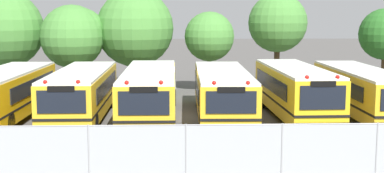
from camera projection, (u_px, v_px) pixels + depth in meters
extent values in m
plane|color=#514F4C|center=(188.00, 118.00, 26.84)|extent=(160.00, 160.00, 0.00)
cube|color=#EAA80C|center=(8.00, 93.00, 26.31)|extent=(2.69, 9.50, 1.98)
cube|color=white|center=(7.00, 72.00, 26.16)|extent=(2.63, 9.31, 0.12)
cube|color=black|center=(34.00, 85.00, 26.57)|extent=(0.20, 7.37, 0.71)
cube|color=black|center=(8.00, 100.00, 26.36)|extent=(2.71, 9.59, 0.10)
cylinder|color=black|center=(9.00, 123.00, 23.15)|extent=(0.30, 1.01, 1.00)
cylinder|color=black|center=(46.00, 100.00, 29.33)|extent=(0.30, 1.01, 1.00)
cylinder|color=black|center=(6.00, 100.00, 29.30)|extent=(0.30, 1.01, 1.00)
cube|color=yellow|center=(82.00, 92.00, 26.39)|extent=(2.47, 9.74, 1.98)
cube|color=white|center=(81.00, 72.00, 26.24)|extent=(2.42, 9.55, 0.12)
cube|color=black|center=(62.00, 130.00, 21.62)|extent=(2.48, 0.17, 0.36)
cube|color=black|center=(61.00, 102.00, 21.50)|extent=(1.99, 0.07, 0.95)
cube|color=black|center=(107.00, 85.00, 26.69)|extent=(0.07, 7.59, 0.71)
cube|color=black|center=(58.00, 85.00, 26.59)|extent=(0.07, 7.59, 0.71)
cube|color=black|center=(82.00, 100.00, 26.44)|extent=(2.50, 9.84, 0.10)
sphere|color=red|center=(78.00, 82.00, 21.59)|extent=(0.18, 0.18, 0.18)
sphere|color=red|center=(45.00, 82.00, 21.54)|extent=(0.18, 0.18, 0.18)
cube|color=black|center=(61.00, 89.00, 21.42)|extent=(1.09, 0.08, 0.24)
cylinder|color=black|center=(94.00, 123.00, 23.12)|extent=(0.28, 1.00, 1.00)
cylinder|color=black|center=(44.00, 124.00, 23.03)|extent=(0.28, 1.00, 1.00)
cylinder|color=black|center=(111.00, 99.00, 29.58)|extent=(0.28, 1.00, 1.00)
cylinder|color=black|center=(72.00, 99.00, 29.50)|extent=(0.28, 1.00, 1.00)
cube|color=yellow|center=(150.00, 92.00, 26.36)|extent=(2.50, 10.54, 2.01)
cube|color=white|center=(150.00, 71.00, 26.21)|extent=(2.45, 10.33, 0.12)
cube|color=black|center=(144.00, 133.00, 21.18)|extent=(2.55, 0.16, 0.36)
cube|color=black|center=(144.00, 103.00, 21.07)|extent=(2.05, 0.06, 0.97)
cube|color=black|center=(175.00, 85.00, 26.65)|extent=(0.04, 8.22, 0.72)
cube|color=black|center=(125.00, 85.00, 26.56)|extent=(0.04, 8.22, 0.72)
cube|color=black|center=(150.00, 100.00, 26.41)|extent=(2.52, 10.65, 0.10)
sphere|color=red|center=(161.00, 83.00, 21.15)|extent=(0.18, 0.18, 0.18)
sphere|color=red|center=(127.00, 83.00, 21.10)|extent=(0.18, 0.18, 0.18)
cube|color=black|center=(144.00, 90.00, 20.98)|extent=(1.12, 0.08, 0.24)
cylinder|color=black|center=(172.00, 125.00, 22.68)|extent=(0.28, 1.00, 1.00)
cylinder|color=black|center=(120.00, 126.00, 22.61)|extent=(0.28, 1.00, 1.00)
cylinder|color=black|center=(172.00, 98.00, 29.95)|extent=(0.28, 1.00, 1.00)
cylinder|color=black|center=(133.00, 98.00, 29.87)|extent=(0.28, 1.00, 1.00)
cube|color=yellow|center=(222.00, 92.00, 26.66)|extent=(2.73, 10.17, 1.93)
cube|color=white|center=(223.00, 72.00, 26.51)|extent=(2.68, 9.97, 0.12)
cube|color=black|center=(231.00, 130.00, 21.68)|extent=(2.58, 0.21, 0.36)
cube|color=black|center=(231.00, 102.00, 21.57)|extent=(2.07, 0.10, 0.93)
cube|color=black|center=(247.00, 85.00, 26.93)|extent=(0.20, 7.90, 0.70)
cube|color=black|center=(197.00, 85.00, 26.89)|extent=(0.20, 7.90, 0.70)
cube|color=black|center=(222.00, 100.00, 26.71)|extent=(2.76, 10.27, 0.10)
sphere|color=red|center=(248.00, 83.00, 21.64)|extent=(0.18, 0.18, 0.18)
sphere|color=red|center=(214.00, 83.00, 21.63)|extent=(0.18, 0.18, 0.18)
cube|color=black|center=(231.00, 90.00, 21.49)|extent=(1.14, 0.10, 0.24)
cylinder|color=black|center=(254.00, 123.00, 23.16)|extent=(0.30, 1.01, 1.00)
cylinder|color=black|center=(202.00, 123.00, 23.13)|extent=(0.30, 1.01, 1.00)
cylinder|color=black|center=(238.00, 98.00, 30.01)|extent=(0.30, 1.01, 1.00)
cylinder|color=black|center=(198.00, 98.00, 29.98)|extent=(0.30, 1.01, 1.00)
cube|color=yellow|center=(295.00, 90.00, 26.69)|extent=(2.57, 9.35, 2.11)
cube|color=white|center=(295.00, 68.00, 26.54)|extent=(2.52, 9.16, 0.12)
cube|color=black|center=(322.00, 127.00, 22.15)|extent=(2.41, 0.21, 0.36)
cube|color=black|center=(323.00, 98.00, 22.02)|extent=(1.94, 0.10, 1.01)
cube|color=black|center=(317.00, 83.00, 27.01)|extent=(0.20, 7.25, 0.76)
cube|color=black|center=(270.00, 83.00, 26.87)|extent=(0.20, 7.25, 0.76)
cube|color=black|center=(295.00, 98.00, 26.75)|extent=(2.60, 9.44, 0.10)
sphere|color=red|center=(338.00, 77.00, 22.11)|extent=(0.18, 0.18, 0.18)
sphere|color=red|center=(307.00, 77.00, 22.04)|extent=(0.18, 0.18, 0.18)
cube|color=black|center=(323.00, 84.00, 21.93)|extent=(1.06, 0.10, 0.24)
cylinder|color=black|center=(335.00, 121.00, 23.66)|extent=(0.30, 1.01, 1.00)
cylinder|color=black|center=(289.00, 121.00, 23.55)|extent=(0.30, 1.01, 1.00)
cylinder|color=black|center=(300.00, 99.00, 29.69)|extent=(0.30, 1.01, 1.00)
cylinder|color=black|center=(263.00, 99.00, 29.58)|extent=(0.30, 1.01, 1.00)
cube|color=yellow|center=(362.00, 91.00, 27.11)|extent=(2.41, 9.96, 1.95)
cube|color=white|center=(363.00, 71.00, 26.97)|extent=(2.36, 9.77, 0.12)
cube|color=black|center=(383.00, 84.00, 27.40)|extent=(0.06, 7.77, 0.70)
cube|color=black|center=(337.00, 84.00, 27.33)|extent=(0.06, 7.77, 0.70)
cube|color=black|center=(361.00, 98.00, 27.17)|extent=(2.43, 10.06, 0.10)
cylinder|color=black|center=(366.00, 121.00, 23.65)|extent=(0.28, 1.00, 1.00)
cylinder|color=black|center=(360.00, 97.00, 30.41)|extent=(0.28, 1.00, 1.00)
cylinder|color=black|center=(324.00, 97.00, 30.34)|extent=(0.28, 1.00, 1.00)
cylinder|color=#4C3823|center=(7.00, 76.00, 35.21)|extent=(0.39, 0.39, 2.26)
sphere|color=#478438|center=(4.00, 30.00, 34.78)|extent=(5.13, 5.13, 5.13)
cylinder|color=#4C3823|center=(74.00, 77.00, 34.64)|extent=(0.28, 0.28, 2.19)
sphere|color=#478438|center=(72.00, 37.00, 34.27)|extent=(4.15, 4.15, 4.15)
sphere|color=#478438|center=(82.00, 32.00, 34.41)|extent=(3.08, 3.08, 3.08)
cylinder|color=#4C3823|center=(136.00, 74.00, 35.89)|extent=(0.39, 0.39, 2.30)
sphere|color=#478438|center=(135.00, 28.00, 35.46)|extent=(5.19, 5.19, 5.19)
sphere|color=#478438|center=(140.00, 27.00, 35.78)|extent=(3.48, 3.48, 3.48)
cylinder|color=#4C3823|center=(209.00, 73.00, 35.41)|extent=(0.31, 0.31, 2.48)
sphere|color=#478438|center=(209.00, 36.00, 35.07)|extent=(3.30, 3.30, 3.30)
sphere|color=#478438|center=(208.00, 32.00, 35.00)|extent=(1.89, 1.89, 1.89)
cylinder|color=#4C3823|center=(277.00, 67.00, 36.90)|extent=(0.39, 0.39, 3.06)
sphere|color=#478438|center=(278.00, 23.00, 36.47)|extent=(4.07, 4.07, 4.07)
sphere|color=#478438|center=(267.00, 21.00, 36.31)|extent=(2.52, 2.52, 2.52)
cylinder|color=#4C3823|center=(383.00, 72.00, 36.15)|extent=(0.30, 0.30, 2.52)
cylinder|color=#9EA0A3|center=(89.00, 154.00, 16.47)|extent=(0.07, 0.07, 1.86)
cylinder|color=#9EA0A3|center=(186.00, 153.00, 16.57)|extent=(0.07, 0.07, 1.86)
cylinder|color=#9EA0A3|center=(282.00, 152.00, 16.67)|extent=(0.07, 0.07, 1.86)
cylinder|color=#9EA0A3|center=(377.00, 151.00, 16.77)|extent=(0.07, 0.07, 1.86)
cube|color=#ADB2B7|center=(186.00, 153.00, 16.57)|extent=(24.23, 0.02, 1.82)
cylinder|color=#9EA0A3|center=(186.00, 125.00, 16.44)|extent=(24.23, 0.04, 0.04)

